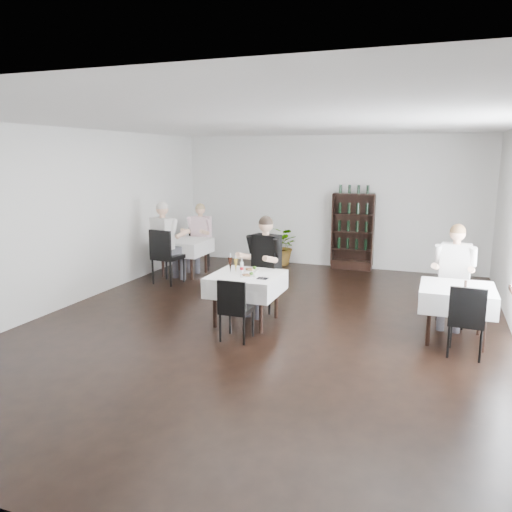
# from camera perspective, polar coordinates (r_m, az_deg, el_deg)

# --- Properties ---
(room_shell) EXTENTS (9.00, 9.00, 9.00)m
(room_shell) POSITION_cam_1_polar(r_m,az_deg,el_deg) (7.34, 1.04, 3.28)
(room_shell) COLOR black
(room_shell) RESTS_ON ground
(wine_shelf) EXTENTS (0.90, 0.28, 1.75)m
(wine_shelf) POSITION_cam_1_polar(r_m,az_deg,el_deg) (11.45, 10.99, 2.68)
(wine_shelf) COLOR black
(wine_shelf) RESTS_ON ground
(main_table) EXTENTS (1.03, 1.03, 0.77)m
(main_table) POSITION_cam_1_polar(r_m,az_deg,el_deg) (7.62, -1.12, -3.17)
(main_table) COLOR black
(main_table) RESTS_ON ground
(left_table) EXTENTS (0.98, 0.98, 0.77)m
(left_table) POSITION_cam_1_polar(r_m,az_deg,el_deg) (10.83, -8.19, 1.06)
(left_table) COLOR black
(left_table) RESTS_ON ground
(right_table) EXTENTS (0.98, 0.98, 0.77)m
(right_table) POSITION_cam_1_polar(r_m,az_deg,el_deg) (7.43, 21.98, -4.40)
(right_table) COLOR black
(right_table) RESTS_ON ground
(potted_tree) EXTENTS (0.94, 0.85, 0.91)m
(potted_tree) POSITION_cam_1_polar(r_m,az_deg,el_deg) (11.75, 3.06, 1.16)
(potted_tree) COLOR #20591E
(potted_tree) RESTS_ON ground
(main_chair_far) EXTENTS (0.45, 0.46, 0.96)m
(main_chair_far) POSITION_cam_1_polar(r_m,az_deg,el_deg) (8.33, 0.98, -2.41)
(main_chair_far) COLOR black
(main_chair_far) RESTS_ON ground
(main_chair_near) EXTENTS (0.40, 0.41, 0.89)m
(main_chair_near) POSITION_cam_1_polar(r_m,az_deg,el_deg) (6.90, -2.47, -5.74)
(main_chair_near) COLOR black
(main_chair_near) RESTS_ON ground
(left_chair_far) EXTENTS (0.63, 0.64, 1.06)m
(left_chair_far) POSITION_cam_1_polar(r_m,az_deg,el_deg) (11.48, -6.52, 1.61)
(left_chair_far) COLOR black
(left_chair_far) RESTS_ON ground
(left_chair_near) EXTENTS (0.57, 0.57, 1.11)m
(left_chair_near) POSITION_cam_1_polar(r_m,az_deg,el_deg) (10.10, -10.37, 0.33)
(left_chair_near) COLOR black
(left_chair_near) RESTS_ON ground
(right_chair_far) EXTENTS (0.41, 0.41, 0.87)m
(right_chair_far) POSITION_cam_1_polar(r_m,az_deg,el_deg) (8.16, 21.38, -3.87)
(right_chair_far) COLOR black
(right_chair_far) RESTS_ON ground
(right_chair_near) EXTENTS (0.47, 0.47, 0.94)m
(right_chair_near) POSITION_cam_1_polar(r_m,az_deg,el_deg) (6.87, 22.96, -6.43)
(right_chair_near) COLOR black
(right_chair_near) RESTS_ON ground
(diner_main) EXTENTS (0.66, 0.69, 1.60)m
(diner_main) POSITION_cam_1_polar(r_m,az_deg,el_deg) (8.02, 0.83, -0.18)
(diner_main) COLOR #44444C
(diner_main) RESTS_ON ground
(diner_left_far) EXTENTS (0.58, 0.58, 1.50)m
(diner_left_far) POSITION_cam_1_polar(r_m,az_deg,el_deg) (11.20, -6.52, 2.76)
(diner_left_far) COLOR #44444C
(diner_left_far) RESTS_ON ground
(diner_left_near) EXTENTS (0.70, 0.75, 1.65)m
(diner_left_near) POSITION_cam_1_polar(r_m,az_deg,el_deg) (10.24, -10.22, 2.32)
(diner_left_near) COLOR #44444C
(diner_left_near) RESTS_ON ground
(diner_right_far) EXTENTS (0.61, 0.63, 1.55)m
(diner_right_far) POSITION_cam_1_polar(r_m,az_deg,el_deg) (8.00, 21.73, -1.26)
(diner_right_far) COLOR #44444C
(diner_right_far) RESTS_ON ground
(plate_far) EXTENTS (0.24, 0.24, 0.07)m
(plate_far) POSITION_cam_1_polar(r_m,az_deg,el_deg) (7.81, -0.59, -1.56)
(plate_far) COLOR white
(plate_far) RESTS_ON main_table
(plate_near) EXTENTS (0.28, 0.28, 0.07)m
(plate_near) POSITION_cam_1_polar(r_m,az_deg,el_deg) (7.44, -0.94, -2.22)
(plate_near) COLOR white
(plate_near) RESTS_ON main_table
(pilsner_dark) EXTENTS (0.07, 0.07, 0.30)m
(pilsner_dark) POSITION_cam_1_polar(r_m,az_deg,el_deg) (7.66, -2.96, -1.01)
(pilsner_dark) COLOR black
(pilsner_dark) RESTS_ON main_table
(pilsner_lager) EXTENTS (0.06, 0.06, 0.27)m
(pilsner_lager) POSITION_cam_1_polar(r_m,az_deg,el_deg) (7.69, -2.33, -1.07)
(pilsner_lager) COLOR gold
(pilsner_lager) RESTS_ON main_table
(coke_bottle) EXTENTS (0.06, 0.06, 0.22)m
(coke_bottle) POSITION_cam_1_polar(r_m,az_deg,el_deg) (7.63, -1.64, -1.32)
(coke_bottle) COLOR silver
(coke_bottle) RESTS_ON main_table
(napkin_cutlery) EXTENTS (0.16, 0.17, 0.02)m
(napkin_cutlery) POSITION_cam_1_polar(r_m,az_deg,el_deg) (7.30, 0.74, -2.56)
(napkin_cutlery) COLOR black
(napkin_cutlery) RESTS_ON main_table
(pepper_mill) EXTENTS (0.05, 0.05, 0.09)m
(pepper_mill) POSITION_cam_1_polar(r_m,az_deg,el_deg) (7.40, 22.83, -2.95)
(pepper_mill) COLOR black
(pepper_mill) RESTS_ON right_table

